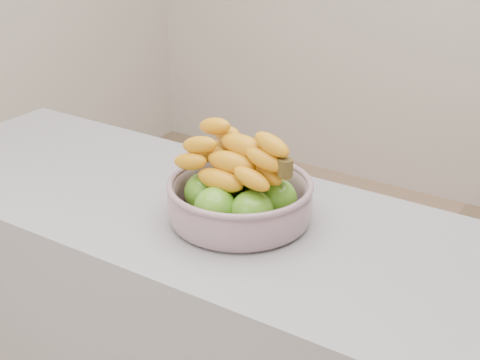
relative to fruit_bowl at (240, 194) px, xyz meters
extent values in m
cylinder|color=#97A6B5|center=(0.00, 0.00, -0.06)|extent=(0.28, 0.28, 0.01)
torus|color=#97A6B5|center=(0.00, 0.00, 0.02)|extent=(0.33, 0.33, 0.02)
sphere|color=#458717|center=(-0.01, -0.08, 0.00)|extent=(0.10, 0.10, 0.10)
sphere|color=#458717|center=(0.06, -0.05, 0.00)|extent=(0.10, 0.10, 0.10)
sphere|color=#458717|center=(0.08, 0.03, 0.00)|extent=(0.10, 0.10, 0.10)
sphere|color=#458717|center=(0.01, 0.08, 0.00)|extent=(0.10, 0.10, 0.10)
sphere|color=#458717|center=(-0.06, 0.05, 0.00)|extent=(0.10, 0.10, 0.10)
sphere|color=#458717|center=(-0.08, -0.03, 0.00)|extent=(0.10, 0.10, 0.10)
ellipsoid|color=yellow|center=(-0.02, -0.05, 0.05)|extent=(0.21, 0.05, 0.05)
ellipsoid|color=yellow|center=(-0.01, 0.00, 0.05)|extent=(0.21, 0.08, 0.05)
ellipsoid|color=yellow|center=(0.00, 0.05, 0.05)|extent=(0.21, 0.10, 0.05)
ellipsoid|color=yellow|center=(0.00, -0.03, 0.09)|extent=(0.21, 0.06, 0.05)
ellipsoid|color=yellow|center=(0.00, 0.03, 0.09)|extent=(0.21, 0.12, 0.05)
ellipsoid|color=yellow|center=(0.01, 0.00, 0.12)|extent=(0.21, 0.08, 0.05)
cylinder|color=#463916|center=(0.12, -0.02, 0.10)|extent=(0.03, 0.03, 0.04)
camera|label=1|loc=(0.73, -1.13, 0.66)|focal=50.00mm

